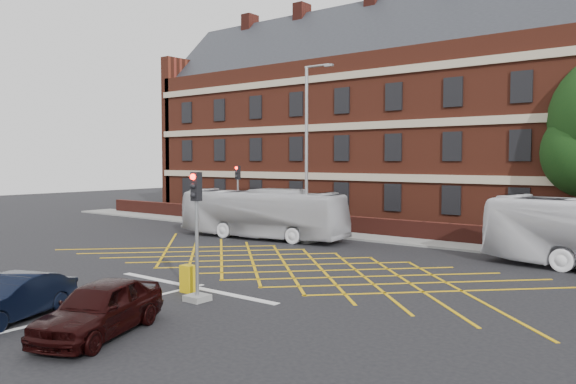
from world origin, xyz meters
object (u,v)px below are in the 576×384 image
Objects in this scene: bus_left at (262,214)px; street_lamp at (307,181)px; car_maroon at (100,308)px; utility_cabinet at (188,279)px; traffic_light_far at (238,202)px; car_navy at (13,298)px; direction_signs at (218,206)px; traffic_light_near at (197,248)px.

street_lamp is at bearing -91.04° from bus_left.
car_maroon is 0.44× the size of street_lamp.
car_maroon reaches higher than utility_cabinet.
traffic_light_far is at bearing 160.81° from street_lamp.
bus_left is 2.67× the size of car_navy.
utility_cabinet is at bearing -47.76° from direction_signs.
bus_left is 2.48× the size of traffic_light_far.
traffic_light_far is at bearing 50.74° from bus_left.
utility_cabinet is at bearing 89.46° from car_maroon.
car_maroon is 1.96× the size of direction_signs.
direction_signs is at bearing 132.24° from utility_cabinet.
street_lamp is (3.11, 0.32, 2.02)m from bus_left.
traffic_light_far is (-4.86, 3.09, 0.29)m from bus_left.
traffic_light_far reaches higher than utility_cabinet.
car_navy is 18.20m from street_lamp.
traffic_light_near is at bearing -50.64° from traffic_light_far.
street_lamp is at bearing 107.11° from utility_cabinet.
direction_signs is (-15.87, 20.21, 0.64)m from car_maroon.
bus_left reaches higher than utility_cabinet.
car_maroon is 25.70m from direction_signs.
direction_signs is 2.28× the size of utility_cabinet.
bus_left is 2.48× the size of traffic_light_near.
utility_cabinet is at bearing 56.44° from car_navy.
street_lamp reaches higher than traffic_light_near.
traffic_light_near is 1.94× the size of direction_signs.
street_lamp is at bearing 78.57° from car_navy.
car_navy is at bearing -63.30° from traffic_light_far.
traffic_light_far is 8.62m from street_lamp.
car_navy is 4.11× the size of utility_cabinet.
traffic_light_near is at bearing 42.86° from car_navy.
traffic_light_near reaches higher than direction_signs.
direction_signs reaches higher than car_navy.
bus_left is 2.45× the size of car_maroon.
traffic_light_near and traffic_light_far have the same top height.
direction_signs reaches higher than car_maroon.
traffic_light_far reaches higher than bus_left.
street_lamp is 13.27m from utility_cabinet.
bus_left reaches higher than car_maroon.
traffic_light_near reaches higher than utility_cabinet.
traffic_light_near is (2.58, 4.83, 1.11)m from car_navy.
traffic_light_far is at bearing 102.77° from car_maroon.
traffic_light_far is 19.21m from utility_cabinet.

